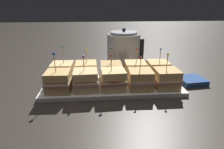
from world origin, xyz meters
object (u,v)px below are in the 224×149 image
object	(u,v)px
serving_platter	(112,86)
sandwich_back_center	(111,71)
napkin_stack	(191,80)
sandwich_front_center	(112,80)
sandwich_back_far_left	(63,72)
sandwich_front_far_left	(58,81)
kettle_steel	(124,50)
sandwich_back_right	(135,70)
sandwich_front_right	(140,79)
sandwich_front_left	(86,80)
sandwich_back_far_right	(158,70)
sandwich_back_left	(86,71)
sandwich_front_far_right	(166,79)

from	to	relation	value
serving_platter	sandwich_back_center	size ratio (longest dim) A/B	3.90
sandwich_back_center	napkin_stack	bearing A→B (deg)	-4.86
sandwich_front_center	sandwich_back_far_left	bearing A→B (deg)	152.53
sandwich_front_far_left	napkin_stack	distance (m)	0.60
sandwich_back_far_left	kettle_steel	xyz separation A→B (m)	(0.31, 0.23, 0.04)
sandwich_back_right	sandwich_front_right	bearing A→B (deg)	-90.37
serving_platter	sandwich_back_far_left	bearing A→B (deg)	165.39
sandwich_front_left	sandwich_back_right	xyz separation A→B (m)	(0.22, 0.11, -0.00)
sandwich_front_right	kettle_steel	distance (m)	0.35
sandwich_front_center	sandwich_back_far_right	xyz separation A→B (m)	(0.22, 0.11, -0.00)
sandwich_front_left	sandwich_back_far_left	bearing A→B (deg)	134.25
sandwich_back_far_left	napkin_stack	xyz separation A→B (m)	(0.59, -0.03, -0.05)
sandwich_back_right	sandwich_front_far_left	bearing A→B (deg)	-161.02
sandwich_back_left	kettle_steel	size ratio (longest dim) A/B	0.66
sandwich_front_left	sandwich_front_far_right	world-z (taller)	sandwich_front_far_right
serving_platter	sandwich_back_left	world-z (taller)	sandwich_back_left
sandwich_front_left	sandwich_back_center	size ratio (longest dim) A/B	0.95
sandwich_front_far_left	sandwich_back_center	distance (m)	0.25
sandwich_back_left	napkin_stack	world-z (taller)	sandwich_back_left
sandwich_front_center	sandwich_front_right	world-z (taller)	sandwich_front_center
sandwich_front_far_left	sandwich_back_left	bearing A→B (deg)	46.94
sandwich_back_far_right	napkin_stack	bearing A→B (deg)	-12.64
sandwich_front_right	napkin_stack	bearing A→B (deg)	17.14
sandwich_front_far_left	sandwich_back_right	bearing A→B (deg)	18.98
sandwich_front_far_left	sandwich_back_left	size ratio (longest dim) A/B	1.10
sandwich_back_far_left	sandwich_back_far_right	xyz separation A→B (m)	(0.44, 0.00, -0.00)
sandwich_front_far_left	sandwich_front_left	bearing A→B (deg)	1.33
sandwich_back_left	sandwich_back_far_right	xyz separation A→B (m)	(0.33, 0.00, -0.00)
sandwich_back_center	kettle_steel	xyz separation A→B (m)	(0.09, 0.23, 0.04)
sandwich_front_center	sandwich_back_far_left	size ratio (longest dim) A/B	0.93
sandwich_front_far_right	sandwich_back_far_right	world-z (taller)	sandwich_front_far_right
sandwich_back_far_left	napkin_stack	bearing A→B (deg)	-3.15
sandwich_front_far_left	sandwich_back_far_right	size ratio (longest dim) A/B	1.14
sandwich_front_left	sandwich_front_right	world-z (taller)	sandwich_front_left
sandwich_front_left	sandwich_front_center	world-z (taller)	sandwich_front_center
sandwich_back_far_left	sandwich_back_far_right	distance (m)	0.44
sandwich_front_center	kettle_steel	bearing A→B (deg)	75.15
sandwich_front_far_left	sandwich_front_far_right	xyz separation A→B (m)	(0.44, -0.00, -0.00)
serving_platter	sandwich_front_far_left	distance (m)	0.23
sandwich_back_left	napkin_stack	distance (m)	0.49
kettle_steel	sandwich_front_far_left	bearing A→B (deg)	-131.55
sandwich_front_left	sandwich_front_right	size ratio (longest dim) A/B	1.04
sandwich_back_far_right	napkin_stack	world-z (taller)	sandwich_back_far_right
sandwich_back_left	sandwich_back_center	size ratio (longest dim) A/B	0.97
sandwich_front_center	sandwich_back_center	bearing A→B (deg)	88.15
sandwich_front_center	sandwich_back_far_left	distance (m)	0.24
sandwich_front_far_right	sandwich_front_right	bearing A→B (deg)	179.09
sandwich_back_right	sandwich_front_center	bearing A→B (deg)	-135.52
sandwich_back_center	sandwich_back_far_right	xyz separation A→B (m)	(0.22, 0.00, -0.00)
sandwich_front_left	sandwich_back_far_left	xyz separation A→B (m)	(-0.11, 0.11, 0.00)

